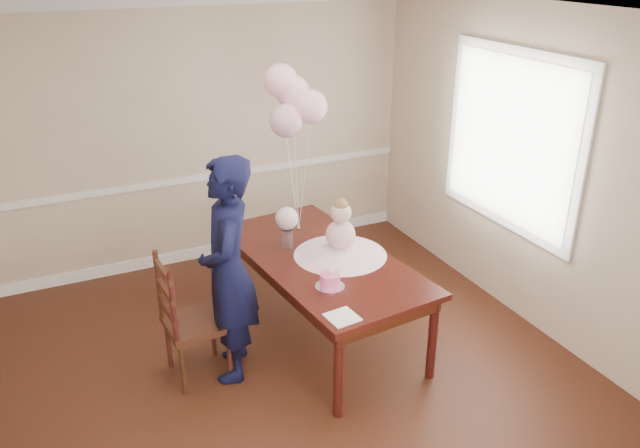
# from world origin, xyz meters

# --- Properties ---
(floor) EXTENTS (4.50, 5.00, 0.00)m
(floor) POSITION_xyz_m (0.00, 0.00, 0.00)
(floor) COLOR black
(floor) RESTS_ON ground
(ceiling) EXTENTS (4.50, 5.00, 0.02)m
(ceiling) POSITION_xyz_m (0.00, 0.00, 2.70)
(ceiling) COLOR white
(ceiling) RESTS_ON wall_back
(wall_back) EXTENTS (4.50, 0.02, 2.70)m
(wall_back) POSITION_xyz_m (0.00, 2.50, 1.35)
(wall_back) COLOR tan
(wall_back) RESTS_ON floor
(wall_right) EXTENTS (0.02, 5.00, 2.70)m
(wall_right) POSITION_xyz_m (2.25, 0.00, 1.35)
(wall_right) COLOR tan
(wall_right) RESTS_ON floor
(chair_rail_trim) EXTENTS (4.50, 0.02, 0.07)m
(chair_rail_trim) POSITION_xyz_m (0.00, 2.49, 0.90)
(chair_rail_trim) COLOR white
(chair_rail_trim) RESTS_ON wall_back
(baseboard_trim) EXTENTS (4.50, 0.02, 0.12)m
(baseboard_trim) POSITION_xyz_m (0.00, 2.49, 0.06)
(baseboard_trim) COLOR white
(baseboard_trim) RESTS_ON floor
(window_frame) EXTENTS (0.02, 1.66, 1.56)m
(window_frame) POSITION_xyz_m (2.23, 0.50, 1.55)
(window_frame) COLOR white
(window_frame) RESTS_ON wall_right
(window_blinds) EXTENTS (0.01, 1.50, 1.40)m
(window_blinds) POSITION_xyz_m (2.21, 0.50, 1.55)
(window_blinds) COLOR white
(window_blinds) RESTS_ON wall_right
(dining_table_top) EXTENTS (1.21, 2.11, 0.05)m
(dining_table_top) POSITION_xyz_m (0.48, 0.62, 0.73)
(dining_table_top) COLOR black
(dining_table_top) RESTS_ON table_leg_fl
(table_apron) EXTENTS (1.10, 2.00, 0.10)m
(table_apron) POSITION_xyz_m (0.48, 0.62, 0.66)
(table_apron) COLOR black
(table_apron) RESTS_ON table_leg_fl
(table_leg_fl) EXTENTS (0.08, 0.08, 0.71)m
(table_leg_fl) POSITION_xyz_m (0.16, -0.35, 0.35)
(table_leg_fl) COLOR black
(table_leg_fl) RESTS_ON floor
(table_leg_fr) EXTENTS (0.08, 0.08, 0.71)m
(table_leg_fr) POSITION_xyz_m (1.00, -0.26, 0.35)
(table_leg_fr) COLOR black
(table_leg_fr) RESTS_ON floor
(table_leg_bl) EXTENTS (0.08, 0.08, 0.71)m
(table_leg_bl) POSITION_xyz_m (-0.03, 1.50, 0.35)
(table_leg_bl) COLOR black
(table_leg_bl) RESTS_ON floor
(table_leg_br) EXTENTS (0.08, 0.08, 0.71)m
(table_leg_br) POSITION_xyz_m (0.81, 1.58, 0.35)
(table_leg_br) COLOR black
(table_leg_br) RESTS_ON floor
(baby_skirt) EXTENTS (0.84, 0.84, 0.10)m
(baby_skirt) POSITION_xyz_m (0.64, 0.58, 0.81)
(baby_skirt) COLOR #FFBBD8
(baby_skirt) RESTS_ON dining_table_top
(baby_torso) EXTENTS (0.24, 0.24, 0.24)m
(baby_torso) POSITION_xyz_m (0.64, 0.58, 0.94)
(baby_torso) COLOR pink
(baby_torso) RESTS_ON baby_skirt
(baby_head) EXTENTS (0.17, 0.17, 0.17)m
(baby_head) POSITION_xyz_m (0.64, 0.58, 1.13)
(baby_head) COLOR #D6AD93
(baby_head) RESTS_ON baby_torso
(baby_hair) EXTENTS (0.12, 0.12, 0.12)m
(baby_hair) POSITION_xyz_m (0.64, 0.58, 1.19)
(baby_hair) COLOR brown
(baby_hair) RESTS_ON baby_head
(cake_platter) EXTENTS (0.24, 0.24, 0.01)m
(cake_platter) POSITION_xyz_m (0.33, 0.14, 0.76)
(cake_platter) COLOR silver
(cake_platter) RESTS_ON dining_table_top
(birthday_cake) EXTENTS (0.17, 0.17, 0.10)m
(birthday_cake) POSITION_xyz_m (0.33, 0.14, 0.82)
(birthday_cake) COLOR #FF5099
(birthday_cake) RESTS_ON cake_platter
(cake_flower_a) EXTENTS (0.03, 0.03, 0.03)m
(cake_flower_a) POSITION_xyz_m (0.33, 0.14, 0.88)
(cake_flower_a) COLOR silver
(cake_flower_a) RESTS_ON birthday_cake
(cake_flower_b) EXTENTS (0.03, 0.03, 0.03)m
(cake_flower_b) POSITION_xyz_m (0.36, 0.17, 0.88)
(cake_flower_b) COLOR white
(cake_flower_b) RESTS_ON birthday_cake
(rose_vase_near) EXTENTS (0.11, 0.11, 0.16)m
(rose_vase_near) POSITION_xyz_m (0.30, 0.90, 0.84)
(rose_vase_near) COLOR silver
(rose_vase_near) RESTS_ON dining_table_top
(roses_near) EXTENTS (0.19, 0.19, 0.19)m
(roses_near) POSITION_xyz_m (0.30, 0.90, 1.02)
(roses_near) COLOR beige
(roses_near) RESTS_ON rose_vase_near
(napkin) EXTENTS (0.22, 0.22, 0.01)m
(napkin) POSITION_xyz_m (0.22, -0.27, 0.76)
(napkin) COLOR white
(napkin) RESTS_ON dining_table_top
(balloon_weight) EXTENTS (0.04, 0.04, 0.02)m
(balloon_weight) POSITION_xyz_m (0.53, 1.18, 0.77)
(balloon_weight) COLOR #B6B6BB
(balloon_weight) RESTS_ON dining_table_top
(balloon_a) EXTENTS (0.28, 0.28, 0.28)m
(balloon_a) POSITION_xyz_m (0.43, 1.17, 1.77)
(balloon_a) COLOR #DA9AB6
(balloon_a) RESTS_ON balloon_ribbon_a
(balloon_b) EXTENTS (0.28, 0.28, 0.28)m
(balloon_b) POSITION_xyz_m (0.63, 1.14, 1.87)
(balloon_b) COLOR #FFB4C8
(balloon_b) RESTS_ON balloon_ribbon_b
(balloon_c) EXTENTS (0.28, 0.28, 0.28)m
(balloon_c) POSITION_xyz_m (0.54, 1.28, 1.97)
(balloon_c) COLOR #FFB4D1
(balloon_c) RESTS_ON balloon_ribbon_c
(balloon_d) EXTENTS (0.28, 0.28, 0.28)m
(balloon_d) POSITION_xyz_m (0.43, 1.29, 2.07)
(balloon_d) COLOR #FFB4C2
(balloon_d) RESTS_ON balloon_ribbon_d
(balloon_ribbon_a) EXTENTS (0.09, 0.01, 0.84)m
(balloon_ribbon_a) POSITION_xyz_m (0.48, 1.17, 1.19)
(balloon_ribbon_a) COLOR white
(balloon_ribbon_a) RESTS_ON balloon_weight
(balloon_ribbon_b) EXTENTS (0.11, 0.04, 0.94)m
(balloon_ribbon_b) POSITION_xyz_m (0.58, 1.16, 1.24)
(balloon_ribbon_b) COLOR white
(balloon_ribbon_b) RESTS_ON balloon_weight
(balloon_ribbon_c) EXTENTS (0.01, 0.10, 1.05)m
(balloon_ribbon_c) POSITION_xyz_m (0.53, 1.23, 1.29)
(balloon_ribbon_c) COLOR white
(balloon_ribbon_c) RESTS_ON balloon_weight
(balloon_ribbon_d) EXTENTS (0.09, 0.10, 1.14)m
(balloon_ribbon_d) POSITION_xyz_m (0.48, 1.23, 1.34)
(balloon_ribbon_d) COLOR white
(balloon_ribbon_d) RESTS_ON balloon_weight
(dining_chair_seat) EXTENTS (0.48, 0.48, 0.05)m
(dining_chair_seat) POSITION_xyz_m (-0.60, 0.54, 0.46)
(dining_chair_seat) COLOR #35180E
(dining_chair_seat) RESTS_ON chair_leg_fl
(chair_leg_fl) EXTENTS (0.04, 0.04, 0.44)m
(chair_leg_fl) POSITION_xyz_m (-0.77, 0.35, 0.22)
(chair_leg_fl) COLOR #321A0D
(chair_leg_fl) RESTS_ON floor
(chair_leg_fr) EXTENTS (0.04, 0.04, 0.44)m
(chair_leg_fr) POSITION_xyz_m (-0.40, 0.37, 0.22)
(chair_leg_fr) COLOR #34150E
(chair_leg_fr) RESTS_ON floor
(chair_leg_bl) EXTENTS (0.04, 0.04, 0.44)m
(chair_leg_bl) POSITION_xyz_m (-0.80, 0.72, 0.22)
(chair_leg_bl) COLOR #3D1810
(chair_leg_bl) RESTS_ON floor
(chair_leg_br) EXTENTS (0.04, 0.04, 0.44)m
(chair_leg_br) POSITION_xyz_m (-0.43, 0.74, 0.22)
(chair_leg_br) COLOR #3C1710
(chair_leg_br) RESTS_ON floor
(chair_back_post_l) EXTENTS (0.04, 0.04, 0.57)m
(chair_back_post_l) POSITION_xyz_m (-0.79, 0.35, 0.76)
(chair_back_post_l) COLOR black
(chair_back_post_l) RESTS_ON dining_chair_seat
(chair_back_post_r) EXTENTS (0.04, 0.04, 0.57)m
(chair_back_post_r) POSITION_xyz_m (-0.82, 0.71, 0.76)
(chair_back_post_r) COLOR #37190F
(chair_back_post_r) RESTS_ON dining_chair_seat
(chair_slat_low) EXTENTS (0.06, 0.41, 0.05)m
(chair_slat_low) POSITION_xyz_m (-0.80, 0.53, 0.63)
(chair_slat_low) COLOR black
(chair_slat_low) RESTS_ON dining_chair_seat
(chair_slat_mid) EXTENTS (0.06, 0.41, 0.05)m
(chair_slat_mid) POSITION_xyz_m (-0.80, 0.53, 0.80)
(chair_slat_mid) COLOR #3B1910
(chair_slat_mid) RESTS_ON dining_chair_seat
(chair_slat_top) EXTENTS (0.06, 0.41, 0.05)m
(chair_slat_top) POSITION_xyz_m (-0.80, 0.53, 0.96)
(chair_slat_top) COLOR #3B1B10
(chair_slat_top) RESTS_ON dining_chair_seat
(woman) EXTENTS (0.61, 0.75, 1.76)m
(woman) POSITION_xyz_m (-0.34, 0.48, 0.88)
(woman) COLOR black
(woman) RESTS_ON floor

